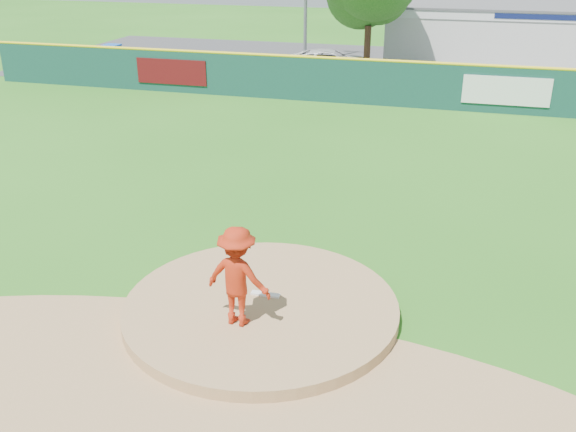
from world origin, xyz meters
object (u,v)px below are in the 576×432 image
(van, at_px, (331,63))
(pool_building_grp, at_px, (516,32))
(pitcher, at_px, (238,276))
(playground_slide, at_px, (112,57))

(van, xyz_separation_m, pool_building_grp, (9.82, 7.92, 0.96))
(pitcher, bearing_deg, van, -74.23)
(playground_slide, bearing_deg, pool_building_grp, 23.04)
(van, bearing_deg, pitcher, 177.80)
(pitcher, xyz_separation_m, van, (-3.64, 24.85, -0.52))
(pitcher, xyz_separation_m, playground_slide, (-16.07, 23.31, -0.53))
(van, relative_size, playground_slide, 1.98)
(pitcher, height_order, playground_slide, pitcher)
(pool_building_grp, bearing_deg, playground_slide, -156.96)
(van, height_order, playground_slide, van)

